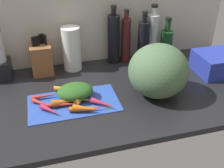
% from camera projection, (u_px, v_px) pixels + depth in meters
% --- Properties ---
extents(ground_plane, '(1.70, 0.80, 0.03)m').
position_uv_depth(ground_plane, '(107.00, 93.00, 1.42)').
color(ground_plane, black).
extents(wall_back, '(1.70, 0.03, 0.60)m').
position_uv_depth(wall_back, '(90.00, 12.00, 1.58)').
color(wall_back, beige).
rests_on(wall_back, ground_plane).
extents(cutting_board, '(0.43, 0.24, 0.01)m').
position_uv_depth(cutting_board, '(74.00, 103.00, 1.32)').
color(cutting_board, '#2D51B7').
rests_on(cutting_board, ground_plane).
extents(carrot_0, '(0.11, 0.10, 0.03)m').
position_uv_depth(carrot_0, '(103.00, 103.00, 1.28)').
color(carrot_0, '#B2264C').
rests_on(carrot_0, cutting_board).
extents(carrot_1, '(0.11, 0.12, 0.03)m').
position_uv_depth(carrot_1, '(84.00, 96.00, 1.33)').
color(carrot_1, orange).
rests_on(carrot_1, cutting_board).
extents(carrot_2, '(0.13, 0.15, 0.03)m').
position_uv_depth(carrot_2, '(76.00, 92.00, 1.37)').
color(carrot_2, orange).
rests_on(carrot_2, cutting_board).
extents(carrot_3, '(0.15, 0.02, 0.02)m').
position_uv_depth(carrot_3, '(47.00, 96.00, 1.34)').
color(carrot_3, red).
rests_on(carrot_3, cutting_board).
extents(carrot_4, '(0.17, 0.05, 0.02)m').
position_uv_depth(carrot_4, '(65.00, 104.00, 1.28)').
color(carrot_4, red).
rests_on(carrot_4, cutting_board).
extents(carrot_5, '(0.09, 0.10, 0.03)m').
position_uv_depth(carrot_5, '(50.00, 110.00, 1.24)').
color(carrot_5, '#B2264C').
rests_on(carrot_5, cutting_board).
extents(carrot_6, '(0.10, 0.10, 0.02)m').
position_uv_depth(carrot_6, '(42.00, 103.00, 1.29)').
color(carrot_6, red).
rests_on(carrot_6, cutting_board).
extents(carrot_7, '(0.18, 0.05, 0.02)m').
position_uv_depth(carrot_7, '(88.00, 108.00, 1.25)').
color(carrot_7, orange).
rests_on(carrot_7, cutting_board).
extents(carrot_8, '(0.12, 0.04, 0.04)m').
position_uv_depth(carrot_8, '(64.00, 102.00, 1.29)').
color(carrot_8, orange).
rests_on(carrot_8, cutting_board).
extents(carrot_9, '(0.16, 0.10, 0.03)m').
position_uv_depth(carrot_9, '(79.00, 99.00, 1.31)').
color(carrot_9, orange).
rests_on(carrot_9, cutting_board).
extents(carrot_10, '(0.13, 0.08, 0.04)m').
position_uv_depth(carrot_10, '(86.00, 109.00, 1.24)').
color(carrot_10, orange).
rests_on(carrot_10, cutting_board).
extents(carrot_11, '(0.18, 0.08, 0.03)m').
position_uv_depth(carrot_11, '(72.00, 89.00, 1.39)').
color(carrot_11, orange).
rests_on(carrot_11, cutting_board).
extents(carrot_12, '(0.11, 0.06, 0.02)m').
position_uv_depth(carrot_12, '(88.00, 94.00, 1.36)').
color(carrot_12, orange).
rests_on(carrot_12, cutting_board).
extents(carrot_greens_pile, '(0.18, 0.13, 0.07)m').
position_uv_depth(carrot_greens_pile, '(75.00, 91.00, 1.33)').
color(carrot_greens_pile, '#2D6023').
rests_on(carrot_greens_pile, cutting_board).
extents(winter_squash, '(0.29, 0.29, 0.26)m').
position_uv_depth(winter_squash, '(158.00, 71.00, 1.32)').
color(winter_squash, '#4C6B47').
rests_on(winter_squash, ground_plane).
extents(knife_block, '(0.11, 0.14, 0.23)m').
position_uv_depth(knife_block, '(42.00, 58.00, 1.54)').
color(knife_block, brown).
rests_on(knife_block, ground_plane).
extents(paper_towel_roll, '(0.11, 0.11, 0.25)m').
position_uv_depth(paper_towel_roll, '(72.00, 49.00, 1.56)').
color(paper_towel_roll, white).
rests_on(paper_towel_roll, ground_plane).
extents(bottle_0, '(0.07, 0.07, 0.35)m').
position_uv_depth(bottle_0, '(114.00, 39.00, 1.63)').
color(bottle_0, black).
rests_on(bottle_0, ground_plane).
extents(bottle_1, '(0.05, 0.05, 0.32)m').
position_uv_depth(bottle_1, '(126.00, 40.00, 1.64)').
color(bottle_1, '#471919').
rests_on(bottle_1, ground_plane).
extents(bottle_2, '(0.07, 0.07, 0.32)m').
position_uv_depth(bottle_2, '(143.00, 41.00, 1.64)').
color(bottle_2, black).
rests_on(bottle_2, ground_plane).
extents(bottle_3, '(0.07, 0.07, 0.34)m').
position_uv_depth(bottle_3, '(152.00, 36.00, 1.68)').
color(bottle_3, silver).
rests_on(bottle_3, ground_plane).
extents(bottle_4, '(0.07, 0.07, 0.27)m').
position_uv_depth(bottle_4, '(166.00, 43.00, 1.69)').
color(bottle_4, '#19421E').
rests_on(bottle_4, ground_plane).
extents(dish_rack, '(0.26, 0.21, 0.12)m').
position_uv_depth(dish_rack, '(219.00, 63.00, 1.56)').
color(dish_rack, '#2838AD').
rests_on(dish_rack, ground_plane).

